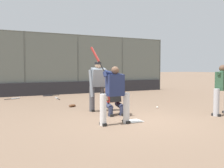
# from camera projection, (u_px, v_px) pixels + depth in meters

# --- Properties ---
(ground_plane) EXTENTS (160.00, 160.00, 0.00)m
(ground_plane) POSITION_uv_depth(u_px,v_px,m) (134.00, 121.00, 7.72)
(ground_plane) COLOR #7A604C
(home_plate_marker) EXTENTS (0.43, 0.43, 0.01)m
(home_plate_marker) POSITION_uv_depth(u_px,v_px,m) (134.00, 121.00, 7.72)
(home_plate_marker) COLOR white
(home_plate_marker) RESTS_ON ground_plane
(backstop_fence) EXTENTS (15.94, 0.08, 3.64)m
(backstop_fence) POSITION_uv_depth(u_px,v_px,m) (53.00, 62.00, 15.41)
(backstop_fence) COLOR #515651
(backstop_fence) RESTS_ON ground_plane
(padding_wall) EXTENTS (15.55, 0.18, 0.75)m
(padding_wall) POSITION_uv_depth(u_px,v_px,m) (53.00, 88.00, 15.42)
(padding_wall) COLOR #28282D
(padding_wall) RESTS_ON ground_plane
(bleachers_beyond) EXTENTS (11.10, 2.50, 1.48)m
(bleachers_beyond) POSITION_uv_depth(u_px,v_px,m) (84.00, 83.00, 19.10)
(bleachers_beyond) COLOR slate
(bleachers_beyond) RESTS_ON ground_plane
(batter_at_plate) EXTENTS (1.01, 0.62, 2.15)m
(batter_at_plate) POSITION_uv_depth(u_px,v_px,m) (115.00, 93.00, 7.22)
(batter_at_plate) COLOR silver
(batter_at_plate) RESTS_ON ground_plane
(catcher_behind_plate) EXTENTS (0.62, 0.75, 1.15)m
(catcher_behind_plate) POSITION_uv_depth(u_px,v_px,m) (115.00, 97.00, 8.67)
(catcher_behind_plate) COLOR #2D334C
(catcher_behind_plate) RESTS_ON ground_plane
(umpire_home) EXTENTS (0.73, 0.46, 1.79)m
(umpire_home) POSITION_uv_depth(u_px,v_px,m) (98.00, 85.00, 9.45)
(umpire_home) COLOR #4C4C51
(umpire_home) RESTS_ON ground_plane
(batter_on_deck) EXTENTS (1.15, 0.58, 2.28)m
(batter_on_deck) POSITION_uv_depth(u_px,v_px,m) (222.00, 88.00, 8.72)
(batter_on_deck) COLOR #B7B7BC
(batter_on_deck) RESTS_ON ground_plane
(spare_bat_near_backstop) EXTENTS (0.91, 0.07, 0.07)m
(spare_bat_near_backstop) POSITION_uv_depth(u_px,v_px,m) (49.00, 96.00, 14.65)
(spare_bat_near_backstop) COLOR black
(spare_bat_near_backstop) RESTS_ON ground_plane
(spare_bat_by_padding) EXTENTS (0.77, 0.42, 0.07)m
(spare_bat_by_padding) POSITION_uv_depth(u_px,v_px,m) (14.00, 98.00, 13.20)
(spare_bat_by_padding) COLOR black
(spare_bat_by_padding) RESTS_ON ground_plane
(spare_bat_third_base_side) EXTENTS (0.11, 0.90, 0.07)m
(spare_bat_third_base_side) POSITION_uv_depth(u_px,v_px,m) (57.00, 98.00, 13.32)
(spare_bat_third_base_side) COLOR black
(spare_bat_third_base_side) RESTS_ON ground_plane
(fielding_glove_on_dirt) EXTENTS (0.29, 0.22, 0.11)m
(fielding_glove_on_dirt) POSITION_uv_depth(u_px,v_px,m) (72.00, 106.00, 10.54)
(fielding_glove_on_dirt) COLOR #56331E
(fielding_glove_on_dirt) RESTS_ON ground_plane
(baseball_loose) EXTENTS (0.07, 0.07, 0.07)m
(baseball_loose) POSITION_uv_depth(u_px,v_px,m) (157.00, 107.00, 10.20)
(baseball_loose) COLOR white
(baseball_loose) RESTS_ON ground_plane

